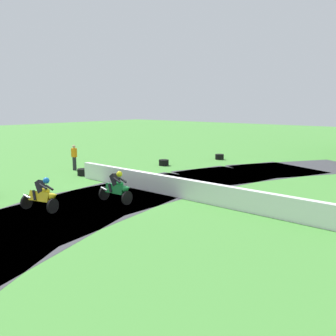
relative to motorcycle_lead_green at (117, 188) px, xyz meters
name	(u,v)px	position (x,y,z in m)	size (l,w,h in m)	color
ground_plane	(144,190)	(-0.80, 2.55, -0.66)	(120.00, 120.00, 0.00)	#4C933D
track_asphalt	(165,194)	(0.60, 2.50, -0.66)	(10.93, 33.33, 0.01)	#3D3D42
safety_barrier	(241,199)	(4.73, 2.38, -0.21)	(0.30, 20.59, 0.90)	white
motorcycle_lead_green	(117,188)	(0.00, 0.00, 0.00)	(1.68, 0.74, 1.42)	black
motorcycle_chase_yellow	(42,195)	(-1.35, -2.81, -0.03)	(1.68, 1.09, 1.43)	black
tire_stack_near	(219,157)	(-3.62, 13.87, -0.46)	(0.66, 0.66, 0.40)	black
tire_stack_mid_a	(164,163)	(-5.01, 8.91, -0.46)	(0.69, 0.69, 0.40)	black
tire_stack_mid_b	(83,172)	(-6.30, 2.96, -0.46)	(0.64, 0.64, 0.40)	black
track_marshal	(74,158)	(-8.21, 3.77, 0.16)	(0.34, 0.24, 1.63)	#232328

